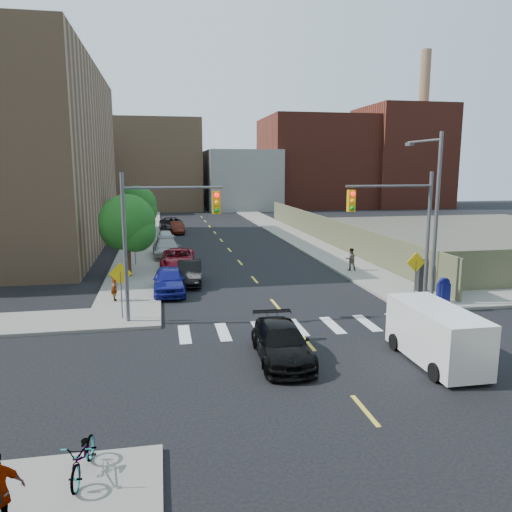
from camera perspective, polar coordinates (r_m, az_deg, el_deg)
name	(u,v)px	position (r m, az deg, el deg)	size (l,w,h in m)	color
ground	(323,361)	(19.45, 7.64, -11.76)	(160.00, 160.00, 0.00)	black
sidewalk_nw	(145,230)	(59.05, -12.60, 2.95)	(3.50, 73.00, 0.15)	gray
sidewalk_ne	(275,227)	(60.57, 2.23, 3.36)	(3.50, 73.00, 0.15)	gray
fence_north	(326,231)	(48.03, 8.04, 2.90)	(0.12, 44.00, 2.50)	#6B6D4C
gravel_lot	(485,236)	(58.43, 24.71, 2.14)	(36.00, 42.00, 0.06)	#595447
bg_bldg_west	(59,175)	(88.58, -21.58, 8.66)	(14.00, 18.00, 12.00)	#592319
bg_bldg_midwest	(158,165)	(89.09, -11.09, 10.14)	(14.00, 16.00, 15.00)	#8C6B4C
bg_bldg_center	(240,180)	(88.21, -1.80, 8.70)	(12.00, 16.00, 10.00)	gray
bg_bldg_east	(314,163)	(93.34, 6.65, 10.56)	(18.00, 18.00, 16.00)	#592319
bg_bldg_fareast	(401,157)	(97.51, 16.20, 10.80)	(14.00, 16.00, 18.00)	#592319
smokestack	(422,130)	(99.59, 18.45, 13.54)	(1.80, 1.80, 28.00)	#8C6B4C
signal_nw	(158,227)	(23.24, -11.11, 3.29)	(4.59, 0.30, 7.00)	#59595E
signal_ne	(401,222)	(26.08, 16.26, 3.80)	(4.59, 0.30, 7.00)	#59595E
streetlight_ne	(433,206)	(27.87, 19.57, 5.44)	(0.25, 3.70, 9.00)	#59595E
warn_sign_nw	(121,280)	(24.24, -15.20, -2.68)	(1.06, 0.06, 2.83)	#59595E
warn_sign_ne	(416,268)	(27.45, 17.79, -1.33)	(1.06, 0.06, 2.83)	#59595E
warn_sign_midwest	(135,240)	(37.50, -13.71, 1.84)	(1.06, 0.06, 2.83)	#59595E
tree_west_near	(127,226)	(33.41, -14.48, 3.39)	(3.66, 3.64, 5.52)	#332114
tree_west_far	(137,207)	(48.33, -13.41, 5.43)	(3.66, 3.64, 5.52)	#332114
parked_car_blue	(169,280)	(29.27, -9.89, -2.76)	(1.80, 4.48, 1.53)	navy
parked_car_black	(190,273)	(31.47, -7.59, -1.91)	(1.49, 4.27, 1.41)	black
parked_car_red	(178,259)	(36.27, -8.91, -0.32)	(2.36, 5.12, 1.42)	maroon
parked_car_silver	(166,249)	(40.73, -10.20, 0.85)	(2.11, 5.20, 1.51)	#989B9F
parked_car_white	(165,237)	(48.55, -10.32, 2.19)	(1.53, 3.80, 1.29)	silver
parked_car_maroon	(177,227)	(55.60, -9.06, 3.24)	(1.41, 4.04, 1.33)	#41150D
parked_car_grey	(172,225)	(57.54, -9.62, 3.56)	(2.55, 5.54, 1.54)	black
black_sedan	(282,343)	(19.14, 2.97, -9.86)	(1.91, 4.70, 1.36)	black
cargo_van	(434,333)	(19.99, 19.70, -8.24)	(1.97, 4.67, 2.14)	white
mailbox	(443,291)	(27.96, 20.64, -3.76)	(0.64, 0.53, 1.38)	navy
payphone	(422,275)	(30.27, 18.41, -2.10)	(0.55, 0.45, 1.85)	black
pedestrian_west	(114,287)	(27.74, -15.88, -3.40)	(0.56, 0.37, 1.53)	gray
pedestrian_east	(351,259)	(35.11, 10.78, -0.37)	(0.75, 0.59, 1.55)	gray
bicycle	(83,456)	(13.04, -19.12, -20.78)	(0.66, 1.88, 0.99)	gray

